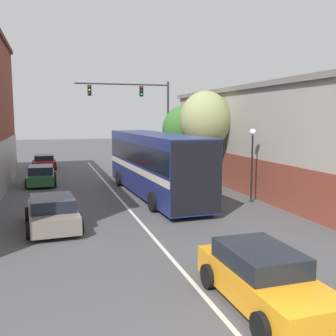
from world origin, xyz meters
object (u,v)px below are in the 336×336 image
at_px(parked_car_left_near, 52,212).
at_px(street_tree_near, 205,120).
at_px(bus, 154,161).
at_px(hatchback_foreground, 263,279).
at_px(street_lamp, 252,156).
at_px(street_tree_far, 184,130).
at_px(parked_car_left_mid, 41,176).
at_px(traffic_signal_gantry, 144,108).
at_px(parked_car_left_far, 44,162).

height_order(parked_car_left_near, street_tree_near, street_tree_near).
distance_m(bus, hatchback_foreground, 14.24).
relative_size(street_lamp, street_tree_far, 0.73).
height_order(bus, parked_car_left_near, bus).
relative_size(hatchback_foreground, parked_car_left_near, 0.99).
height_order(hatchback_foreground, street_tree_near, street_tree_near).
bearing_deg(parked_car_left_near, parked_car_left_mid, -0.40).
height_order(parked_car_left_near, street_tree_far, street_tree_far).
height_order(parked_car_left_mid, traffic_signal_gantry, traffic_signal_gantry).
relative_size(parked_car_left_near, street_lamp, 1.12).
height_order(bus, street_tree_far, street_tree_far).
height_order(parked_car_left_mid, parked_car_left_far, parked_car_left_mid).
distance_m(hatchback_foreground, traffic_signal_gantry, 23.25).
height_order(street_lamp, street_tree_near, street_tree_near).
height_order(traffic_signal_gantry, street_lamp, traffic_signal_gantry).
bearing_deg(street_tree_far, hatchback_foreground, -103.66).
bearing_deg(street_tree_near, traffic_signal_gantry, 111.40).
xyz_separation_m(hatchback_foreground, parked_car_left_near, (-4.92, 8.68, -0.03)).
bearing_deg(bus, parked_car_left_near, 130.25).
xyz_separation_m(hatchback_foreground, parked_car_left_mid, (-5.55, 19.96, -0.04)).
distance_m(parked_car_left_mid, traffic_signal_gantry, 9.59).
relative_size(parked_car_left_near, street_tree_near, 0.71).
xyz_separation_m(hatchback_foreground, parked_car_left_far, (-5.46, 28.83, -0.06)).
height_order(parked_car_left_near, parked_car_left_far, parked_car_left_near).
bearing_deg(street_lamp, parked_car_left_near, -168.56).
xyz_separation_m(hatchback_foreground, traffic_signal_gantry, (2.37, 22.66, 4.65)).
distance_m(hatchback_foreground, street_tree_near, 17.20).
distance_m(hatchback_foreground, parked_car_left_mid, 20.72).
distance_m(bus, street_lamp, 5.72).
relative_size(parked_car_left_mid, parked_car_left_far, 1.06).
relative_size(bus, parked_car_left_far, 3.12).
bearing_deg(parked_car_left_mid, hatchback_foreground, -163.57).
bearing_deg(street_lamp, traffic_signal_gantry, 105.20).
xyz_separation_m(parked_car_left_near, street_tree_near, (9.89, 7.35, 3.79)).
distance_m(hatchback_foreground, parked_car_left_near, 9.98).
xyz_separation_m(parked_car_left_mid, street_lamp, (11.14, -9.16, 1.91)).
distance_m(traffic_signal_gantry, street_tree_near, 7.17).
distance_m(parked_car_left_near, street_tree_far, 15.52).
bearing_deg(traffic_signal_gantry, bus, -99.38).
height_order(parked_car_left_mid, street_lamp, street_lamp).
bearing_deg(parked_car_left_far, street_tree_far, -130.48).
distance_m(parked_car_left_mid, street_tree_near, 11.86).
bearing_deg(hatchback_foreground, street_lamp, -28.12).
bearing_deg(traffic_signal_gantry, street_tree_near, -68.60).
bearing_deg(parked_car_left_far, street_lamp, -149.54).
xyz_separation_m(bus, street_tree_near, (4.01, 1.89, 2.39)).
xyz_separation_m(parked_car_left_near, street_lamp, (10.51, 2.13, 1.89)).
xyz_separation_m(parked_car_left_far, street_tree_near, (10.43, -12.80, 3.83)).
xyz_separation_m(parked_car_left_far, street_lamp, (11.05, -18.02, 1.93)).
height_order(hatchback_foreground, parked_car_left_far, hatchback_foreground).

